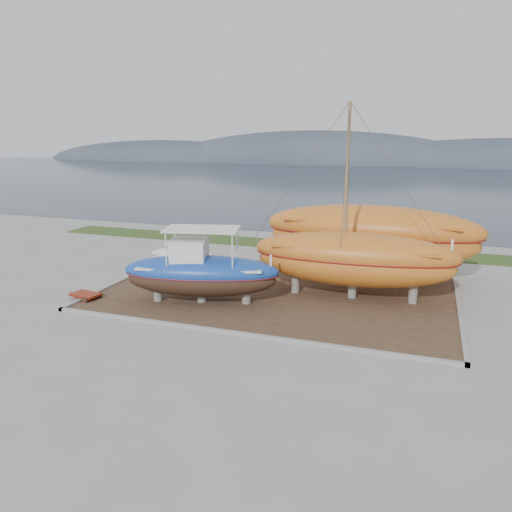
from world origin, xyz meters
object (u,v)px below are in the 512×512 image
(blue_caique, at_px, (201,266))
(orange_bare_hull, at_px, (370,242))
(orange_sailboat, at_px, (356,204))
(red_trailer, at_px, (86,296))
(white_dinghy, at_px, (184,260))

(blue_caique, xyz_separation_m, orange_bare_hull, (7.40, 7.47, 0.17))
(blue_caique, bearing_deg, orange_sailboat, 10.36)
(orange_sailboat, height_order, orange_bare_hull, orange_sailboat)
(orange_bare_hull, bearing_deg, red_trailer, -144.73)
(blue_caique, bearing_deg, orange_bare_hull, 31.41)
(orange_sailboat, bearing_deg, white_dinghy, 168.36)
(white_dinghy, distance_m, orange_sailboat, 11.58)
(orange_sailboat, xyz_separation_m, orange_bare_hull, (0.33, 4.29, -2.83))
(white_dinghy, relative_size, red_trailer, 2.02)
(orange_sailboat, bearing_deg, red_trailer, -162.49)
(orange_sailboat, xyz_separation_m, red_trailer, (-13.00, -4.64, -4.80))
(white_dinghy, bearing_deg, red_trailer, -107.46)
(white_dinghy, height_order, red_trailer, white_dinghy)
(blue_caique, bearing_deg, white_dinghy, 111.79)
(white_dinghy, xyz_separation_m, red_trailer, (-2.37, -6.42, -0.57))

